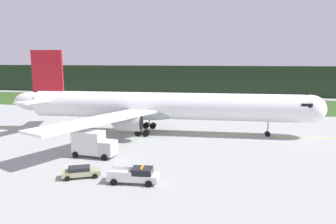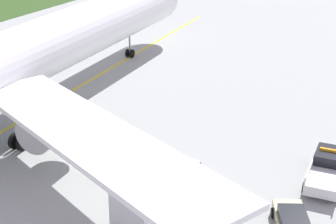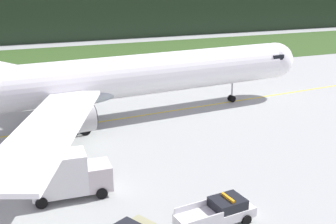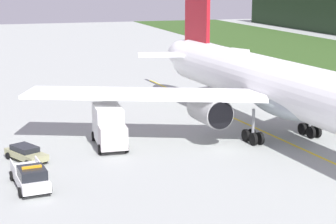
% 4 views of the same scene
% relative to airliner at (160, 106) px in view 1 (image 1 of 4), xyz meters
% --- Properties ---
extents(ground, '(320.00, 320.00, 0.00)m').
position_rel_airliner_xyz_m(ground, '(-1.53, -7.00, -5.06)').
color(ground, '#9A9F9B').
extents(grass_verge, '(320.00, 32.36, 0.04)m').
position_rel_airliner_xyz_m(grass_verge, '(-1.53, 41.85, -5.04)').
color(grass_verge, '#2F4D1E').
rests_on(grass_verge, ground).
extents(distant_tree_line, '(288.00, 6.93, 11.29)m').
position_rel_airliner_xyz_m(distant_tree_line, '(-1.53, 69.02, 0.58)').
color(distant_tree_line, '#233521').
rests_on(distant_tree_line, ground).
extents(taxiway_centerline_main, '(79.23, 6.67, 0.01)m').
position_rel_airliner_xyz_m(taxiway_centerline_main, '(0.85, 0.07, -5.06)').
color(taxiway_centerline_main, yellow).
rests_on(taxiway_centerline_main, ground).
extents(airliner, '(58.95, 46.87, 15.49)m').
position_rel_airliner_xyz_m(airliner, '(0.00, 0.00, 0.00)').
color(airliner, white).
rests_on(airliner, ground).
extents(ops_pickup_truck, '(5.86, 2.78, 1.94)m').
position_rel_airliner_xyz_m(ops_pickup_truck, '(3.48, -24.32, -4.16)').
color(ops_pickup_truck, silver).
rests_on(ops_pickup_truck, ground).
extents(catering_truck, '(6.24, 2.97, 3.84)m').
position_rel_airliner_xyz_m(catering_truck, '(-5.51, -16.49, -3.16)').
color(catering_truck, beige).
rests_on(catering_truck, ground).
extents(staff_car, '(4.65, 3.51, 1.30)m').
position_rel_airliner_xyz_m(staff_car, '(-3.30, -24.16, -4.36)').
color(staff_car, '#9A9A6D').
rests_on(staff_car, ground).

